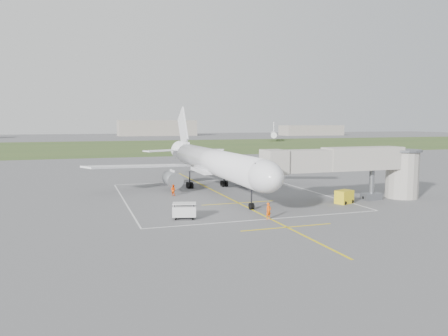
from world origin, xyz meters
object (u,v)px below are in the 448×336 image
object	(u,v)px
jet_bridge	(358,166)
ramp_worker_wing	(173,190)
baggage_cart	(184,211)
gpu_unit	(344,197)
airliner	(214,162)
ramp_worker_nose	(269,211)

from	to	relation	value
jet_bridge	ramp_worker_wing	bearing A→B (deg)	152.60
baggage_cart	jet_bridge	bearing A→B (deg)	23.84
gpu_unit	ramp_worker_wing	distance (m)	23.66
baggage_cart	ramp_worker_wing	bearing A→B (deg)	98.37
airliner	gpu_unit	bearing A→B (deg)	-50.08
ramp_worker_nose	ramp_worker_wing	size ratio (longest dim) A/B	1.11
airliner	gpu_unit	world-z (taller)	airliner
gpu_unit	ramp_worker_nose	bearing A→B (deg)	179.86
airliner	baggage_cart	world-z (taller)	airliner
gpu_unit	baggage_cart	bearing A→B (deg)	163.75
airliner	ramp_worker_wing	xyz separation A→B (m)	(-6.90, -2.52, -3.57)
jet_bridge	gpu_unit	xyz separation A→B (m)	(-2.81, -1.19, -3.90)
airliner	ramp_worker_wing	bearing A→B (deg)	-159.93
baggage_cart	airliner	bearing A→B (deg)	79.17
airliner	baggage_cart	size ratio (longest dim) A/B	16.34
gpu_unit	ramp_worker_nose	distance (m)	14.21
gpu_unit	baggage_cart	world-z (taller)	baggage_cart
jet_bridge	baggage_cart	size ratio (longest dim) A/B	8.18
gpu_unit	airliner	bearing A→B (deg)	107.70
jet_bridge	airliner	bearing A→B (deg)	137.81
airliner	gpu_unit	distance (m)	20.44
gpu_unit	ramp_worker_nose	world-z (taller)	ramp_worker_nose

